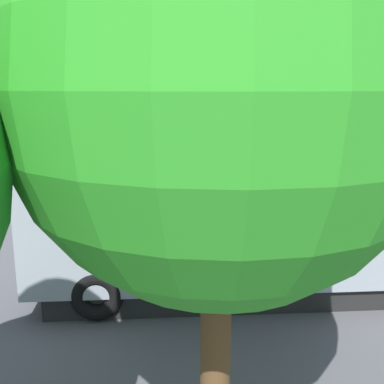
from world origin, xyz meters
The scene contains 14 objects.
ground_plane centered at (0.00, 0.00, 0.00)m, with size 80.00×80.00×0.00m, color #4C4C51.
tour_bus centered at (-0.63, 5.13, 1.64)m, with size 9.23×2.89×3.25m.
spectator_far_left centered at (-1.45, 2.32, 0.98)m, with size 0.57×0.38×1.66m.
spectator_left centered at (-0.46, 2.04, 1.01)m, with size 0.57×0.32×1.71m.
spectator_centre centered at (0.66, 2.30, 1.07)m, with size 0.58×0.36×1.79m.
parked_motorcycle_silver centered at (2.01, 3.11, 0.48)m, with size 2.03×0.71×0.99m.
stunt_motorcycle centered at (3.43, -1.24, 0.61)m, with size 1.90×1.05×1.23m.
traffic_cone centered at (1.64, -0.30, 0.30)m, with size 0.34×0.34×0.63m.
tree_far centered at (0.63, 9.88, 4.47)m, with size 4.01×4.01×6.78m.
bay_line_a centered at (-4.76, -1.44, 0.00)m, with size 0.26×4.04×0.01m.
bay_line_b centered at (-2.05, -1.44, 0.00)m, with size 0.30×4.95×0.01m.
bay_line_c centered at (0.67, -1.44, 0.00)m, with size 0.25×3.77×0.01m.
bay_line_d centered at (3.38, -1.44, 0.00)m, with size 0.27×4.22×0.01m.
bay_line_e centered at (6.10, -1.44, 0.00)m, with size 0.27×4.17×0.01m.
Camera 1 is at (1.01, 14.22, 4.19)m, focal length 43.10 mm.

